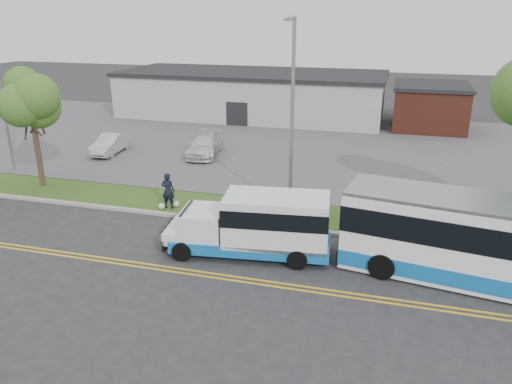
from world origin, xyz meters
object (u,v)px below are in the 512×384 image
(streetlight_far, at_px, (2,102))
(pedestrian, at_px, (168,191))
(tree_west, at_px, (30,100))
(transit_bus, at_px, (506,246))
(shuttle_bus, at_px, (260,223))
(parked_car_b, at_px, (205,145))
(parked_car_a, at_px, (110,144))
(streetlight_near, at_px, (292,114))

(streetlight_far, height_order, pedestrian, streetlight_far)
(tree_west, distance_m, pedestrian, 9.73)
(tree_west, bearing_deg, transit_bus, -11.73)
(shuttle_bus, bearing_deg, tree_west, 154.42)
(tree_west, relative_size, parked_car_b, 1.41)
(tree_west, height_order, streetlight_far, streetlight_far)
(parked_car_a, height_order, parked_car_b, parked_car_b)
(tree_west, bearing_deg, streetlight_near, -1.80)
(pedestrian, xyz_separation_m, parked_car_a, (-8.69, 8.73, -0.28))
(shuttle_bus, distance_m, parked_car_a, 19.14)
(streetlight_far, bearing_deg, pedestrian, -15.42)
(streetlight_far, bearing_deg, parked_car_a, 52.09)
(streetlight_far, xyz_separation_m, pedestrian, (12.75, -3.52, -3.42))
(shuttle_bus, xyz_separation_m, transit_bus, (9.39, -0.08, 0.24))
(parked_car_b, bearing_deg, pedestrian, -88.70)
(shuttle_bus, bearing_deg, streetlight_far, 152.04)
(parked_car_a, bearing_deg, shuttle_bus, -44.65)
(shuttle_bus, height_order, parked_car_b, shuttle_bus)
(tree_west, relative_size, parked_car_a, 1.67)
(streetlight_near, distance_m, transit_bus, 10.74)
(streetlight_far, distance_m, pedestrian, 13.66)
(pedestrian, bearing_deg, shuttle_bus, 146.03)
(shuttle_bus, bearing_deg, transit_bus, -7.55)
(shuttle_bus, relative_size, parked_car_a, 1.74)
(tree_west, relative_size, streetlight_near, 0.73)
(pedestrian, bearing_deg, transit_bus, 163.87)
(streetlight_near, distance_m, streetlight_far, 19.20)
(streetlight_far, bearing_deg, tree_west, -28.98)
(tree_west, xyz_separation_m, parked_car_b, (6.80, 8.83, -4.31))
(transit_bus, height_order, parked_car_b, transit_bus)
(pedestrian, bearing_deg, tree_west, -11.01)
(streetlight_near, distance_m, pedestrian, 7.56)
(tree_west, height_order, streetlight_near, streetlight_near)
(pedestrian, bearing_deg, parked_car_b, -81.68)
(shuttle_bus, distance_m, pedestrian, 6.95)
(tree_west, bearing_deg, pedestrian, -8.45)
(streetlight_far, height_order, parked_car_b, streetlight_far)
(streetlight_near, relative_size, pedestrian, 4.95)
(tree_west, distance_m, parked_car_b, 11.95)
(pedestrian, bearing_deg, parked_car_a, -47.69)
(streetlight_far, relative_size, shuttle_bus, 1.11)
(streetlight_far, height_order, parked_car_a, streetlight_far)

